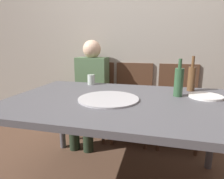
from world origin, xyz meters
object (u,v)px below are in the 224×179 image
(wine_bottle, at_px, (179,82))
(guest_in_sweater, at_px, (90,86))
(chair_middle, at_px, (133,96))
(beer_bottle, at_px, (192,78))
(plate_stack, at_px, (206,96))
(dining_table, at_px, (121,108))
(chair_right, at_px, (177,99))
(pizza_tray, at_px, (109,99))
(chair_left, at_px, (95,94))
(tumbler_far, at_px, (91,80))

(wine_bottle, bearing_deg, guest_in_sweater, 147.47)
(wine_bottle, relative_size, chair_middle, 0.31)
(chair_middle, bearing_deg, beer_bottle, 136.29)
(plate_stack, bearing_deg, beer_bottle, 111.52)
(dining_table, height_order, beer_bottle, beer_bottle)
(wine_bottle, xyz_separation_m, beer_bottle, (0.12, 0.21, -0.00))
(beer_bottle, height_order, chair_right, beer_bottle)
(pizza_tray, bearing_deg, chair_middle, 87.62)
(chair_left, bearing_deg, pizza_tray, 114.82)
(pizza_tray, distance_m, wine_bottle, 0.53)
(chair_right, bearing_deg, plate_stack, 99.51)
(pizza_tray, height_order, beer_bottle, beer_bottle)
(chair_right, height_order, guest_in_sweater, guest_in_sweater)
(beer_bottle, xyz_separation_m, tumbler_far, (-0.90, 0.05, -0.06))
(pizza_tray, relative_size, chair_right, 0.47)
(beer_bottle, height_order, guest_in_sweater, guest_in_sweater)
(chair_middle, bearing_deg, tumbler_far, 54.71)
(wine_bottle, bearing_deg, beer_bottle, 60.15)
(dining_table, height_order, pizza_tray, pizza_tray)
(plate_stack, height_order, chair_left, chair_left)
(beer_bottle, relative_size, chair_right, 0.32)
(tumbler_far, bearing_deg, dining_table, -48.85)
(wine_bottle, relative_size, tumbler_far, 2.93)
(dining_table, distance_m, pizza_tray, 0.11)
(plate_stack, bearing_deg, wine_bottle, -176.66)
(wine_bottle, xyz_separation_m, chair_right, (0.07, 0.74, -0.34))
(beer_bottle, distance_m, chair_middle, 0.84)
(chair_right, bearing_deg, guest_in_sweater, 8.68)
(pizza_tray, distance_m, plate_stack, 0.71)
(dining_table, bearing_deg, chair_right, 62.90)
(plate_stack, bearing_deg, chair_middle, 131.07)
(pizza_tray, xyz_separation_m, chair_left, (-0.44, 0.95, -0.23))
(tumbler_far, relative_size, guest_in_sweater, 0.08)
(plate_stack, bearing_deg, dining_table, -161.92)
(plate_stack, height_order, guest_in_sweater, guest_in_sweater)
(plate_stack, bearing_deg, guest_in_sweater, 152.71)
(chair_left, relative_size, chair_right, 1.00)
(plate_stack, bearing_deg, tumbler_far, 165.95)
(chair_left, bearing_deg, guest_in_sweater, 90.00)
(wine_bottle, xyz_separation_m, guest_in_sweater, (-0.92, 0.59, -0.21))
(dining_table, distance_m, tumbler_far, 0.59)
(chair_left, xyz_separation_m, chair_right, (0.99, 0.00, 0.00))
(beer_bottle, height_order, chair_middle, beer_bottle)
(chair_middle, xyz_separation_m, chair_right, (0.51, 0.00, 0.00))
(tumbler_far, relative_size, chair_right, 0.11)
(dining_table, distance_m, chair_right, 1.04)
(chair_middle, distance_m, guest_in_sweater, 0.52)
(dining_table, relative_size, tumbler_far, 16.87)
(dining_table, bearing_deg, tumbler_far, 131.15)
(tumbler_far, distance_m, chair_left, 0.57)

